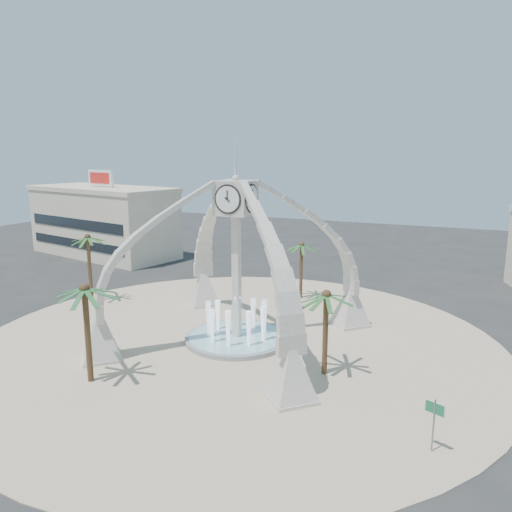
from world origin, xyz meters
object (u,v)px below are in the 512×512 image
at_px(palm_east, 326,296).
at_px(palm_north, 302,246).
at_px(clock_tower, 236,259).
at_px(fountain, 237,338).
at_px(palm_south, 84,290).
at_px(palm_west, 88,238).
at_px(street_sign, 434,415).

xyz_separation_m(palm_east, palm_north, (-7.23, 15.81, 0.00)).
relative_size(clock_tower, palm_east, 2.92).
xyz_separation_m(fountain, palm_east, (7.84, -2.85, 5.06)).
bearing_deg(palm_east, fountain, 160.04).
bearing_deg(clock_tower, palm_south, -118.12).
bearing_deg(palm_west, palm_south, -47.87).
relative_size(palm_south, street_sign, 2.49).
bearing_deg(clock_tower, fountain, 90.00).
bearing_deg(fountain, palm_north, 87.33).
height_order(palm_east, palm_north, palm_east).
xyz_separation_m(clock_tower, palm_west, (-17.44, 3.31, -0.16)).
distance_m(palm_east, palm_west, 26.04).
xyz_separation_m(fountain, palm_west, (-17.44, 3.31, 6.04)).
xyz_separation_m(palm_west, palm_north, (18.05, 9.65, -0.97)).
bearing_deg(fountain, palm_south, -118.12).
relative_size(palm_north, palm_south, 0.88).
height_order(palm_west, palm_north, palm_west).
bearing_deg(fountain, street_sign, -30.97).
xyz_separation_m(palm_east, street_sign, (7.30, -6.24, -3.37)).
relative_size(palm_east, street_sign, 2.22).
distance_m(fountain, palm_east, 9.75).
relative_size(clock_tower, street_sign, 6.47).
distance_m(clock_tower, fountain, 6.20).
distance_m(clock_tower, palm_west, 17.76).
xyz_separation_m(fountain, street_sign, (15.14, -9.08, 1.69)).
relative_size(clock_tower, fountain, 2.24).
distance_m(fountain, palm_south, 12.75).
bearing_deg(palm_east, clock_tower, 160.04).
bearing_deg(clock_tower, palm_west, 169.24).
relative_size(clock_tower, palm_north, 2.95).
bearing_deg(street_sign, palm_south, -155.27).
xyz_separation_m(palm_west, street_sign, (32.58, -12.40, -4.34)).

